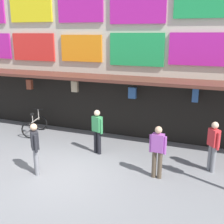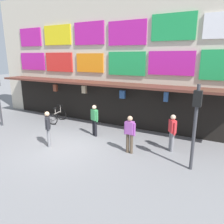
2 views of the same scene
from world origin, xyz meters
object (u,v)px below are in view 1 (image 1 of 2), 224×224
pedestrian_in_red (97,129)px  pedestrian_in_green (35,146)px  bicycle_parked (35,126)px  pedestrian_in_white (213,144)px  pedestrian_in_yellow (158,149)px

pedestrian_in_red → pedestrian_in_green: (-1.16, -2.15, 0.00)m
bicycle_parked → pedestrian_in_white: bearing=-6.5°
pedestrian_in_red → pedestrian_in_green: bearing=-118.4°
pedestrian_in_red → pedestrian_in_white: bearing=0.8°
pedestrian_in_yellow → pedestrian_in_white: (1.56, 1.08, 0.00)m
pedestrian_in_yellow → pedestrian_in_red: bearing=157.5°
bicycle_parked → pedestrian_in_red: size_ratio=0.76×
bicycle_parked → pedestrian_in_yellow: pedestrian_in_yellow is taller
pedestrian_in_yellow → pedestrian_in_white: 1.89m
pedestrian_in_white → bicycle_parked: bearing=173.5°
pedestrian_in_red → pedestrian_in_green: 2.44m
pedestrian_in_white → pedestrian_in_red: bearing=-179.2°
bicycle_parked → pedestrian_in_white: (7.47, -0.85, 0.55)m
pedestrian_in_red → pedestrian_in_green: size_ratio=1.00×
pedestrian_in_red → pedestrian_in_yellow: (2.46, -1.02, 0.00)m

